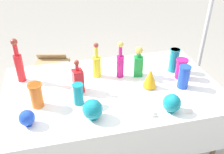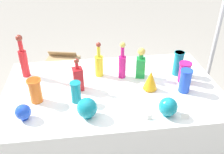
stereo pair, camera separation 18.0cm
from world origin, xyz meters
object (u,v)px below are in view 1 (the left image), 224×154
Objects in this scene: slender_vase_2 at (174,60)px; slender_vase_3 at (78,94)px; slender_vase_4 at (184,76)px; round_bowl_0 at (93,109)px; tall_bottle_0 at (97,65)px; tall_bottle_1 at (120,63)px; cardboard_box_behind_left at (54,74)px; slender_vase_0 at (181,68)px; canopy_pole at (210,12)px; tall_bottle_2 at (19,64)px; slender_vase_1 at (36,95)px; round_bowl_1 at (172,103)px; round_bowl_2 at (27,118)px; square_decanter_0 at (138,63)px; square_decanter_1 at (78,80)px; fluted_vase_0 at (150,78)px.

slender_vase_2 is 1.28× the size of slender_vase_3.
slender_vase_4 is 1.30× the size of round_bowl_0.
tall_bottle_0 is 0.71m from slender_vase_2.
tall_bottle_0 reaches higher than slender_vase_3.
slender_vase_4 is at bearing -31.51° from tall_bottle_1.
slender_vase_0 is at bearing -49.25° from cardboard_box_behind_left.
canopy_pole reaches higher than slender_vase_2.
tall_bottle_2 is 1.41m from slender_vase_0.
canopy_pole is at bearing -21.65° from cardboard_box_behind_left.
tall_bottle_0 is 1.67× the size of slender_vase_1.
slender_vase_2 is at bearing -1.89° from tall_bottle_1.
tall_bottle_0 is 2.27× the size of round_bowl_1.
cardboard_box_behind_left is at bearing 133.31° from slender_vase_2.
square_decanter_0 is at bearing 25.85° from round_bowl_2.
slender_vase_0 reaches higher than slender_vase_3.
round_bowl_2 is (-0.39, -0.33, -0.05)m from square_decanter_1.
tall_bottle_1 is at bearing 164.62° from slender_vase_0.
slender_vase_0 is 0.92× the size of slender_vase_4.
tall_bottle_1 reaches higher than slender_vase_3.
slender_vase_0 is at bearing -11.35° from tall_bottle_2.
round_bowl_2 is at bearing -82.61° from tall_bottle_2.
tall_bottle_2 is at bearing 173.22° from tall_bottle_0.
tall_bottle_2 is 1.12m from fluted_vase_0.
round_bowl_1 is 1.21× the size of round_bowl_2.
square_decanter_0 is at bearing -5.78° from tall_bottle_1.
round_bowl_1 is at bearing -21.13° from slender_vase_3.
tall_bottle_1 is at bearing 112.89° from round_bowl_1.
tall_bottle_1 is at bearing 31.21° from round_bowl_2.
tall_bottle_0 is 1.88× the size of slender_vase_3.
slender_vase_3 is 1.21× the size of round_bowl_1.
tall_bottle_2 is 1.99× the size of slender_vase_4.
tall_bottle_1 is 0.51m from slender_vase_2.
round_bowl_0 is at bearing -149.79° from slender_vase_2.
tall_bottle_1 is at bearing 56.58° from round_bowl_0.
tall_bottle_0 is 1.46× the size of slender_vase_2.
square_decanter_0 is at bearing 13.19° from square_decanter_1.
tall_bottle_2 is 0.14× the size of canopy_pole.
square_decanter_1 is at bearing -30.89° from tall_bottle_2.
tall_bottle_1 is at bearing 37.25° from slender_vase_3.
round_bowl_2 is (-0.78, -0.47, -0.08)m from tall_bottle_1.
slender_vase_3 is at bearing -178.40° from slender_vase_4.
fluted_vase_0 is 0.60m from round_bowl_0.
round_bowl_0 is 1.79m from canopy_pole.
tall_bottle_1 is 0.77m from slender_vase_1.
tall_bottle_1 reaches higher than tall_bottle_0.
slender_vase_2 is 1.37m from round_bowl_2.
round_bowl_0 is (-0.80, -0.22, -0.03)m from slender_vase_4.
slender_vase_2 reaches higher than fluted_vase_0.
slender_vase_2 is at bearing 30.21° from round_bowl_0.
slender_vase_3 is at bearing -152.60° from canopy_pole.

